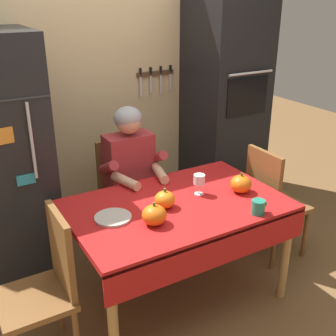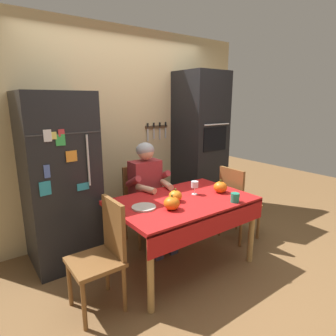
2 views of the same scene
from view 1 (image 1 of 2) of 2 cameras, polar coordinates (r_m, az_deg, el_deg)
name	(u,v)px [view 1 (image 1 of 2)]	position (r m, az deg, el deg)	size (l,w,h in m)	color
ground_plane	(183,302)	(3.10, 2.10, -17.77)	(10.00, 10.00, 0.00)	brown
back_wall_assembly	(106,83)	(3.65, -8.48, 11.34)	(3.70, 0.13, 2.60)	#D1B784
wall_oven	(224,106)	(3.89, 7.65, 8.34)	(0.60, 0.64, 2.10)	black
dining_table	(179,216)	(2.77, 1.44, -6.52)	(1.40, 0.90, 0.74)	tan
chair_behind_person	(124,191)	(3.45, -5.99, -3.12)	(0.40, 0.40, 0.93)	brown
seated_person	(133,174)	(3.20, -4.74, -0.78)	(0.47, 0.55, 1.25)	#38384C
chair_left_side	(47,283)	(2.52, -16.14, -14.84)	(0.40, 0.40, 0.93)	brown
chair_right_side	(271,199)	(3.39, 13.81, -4.14)	(0.40, 0.40, 0.93)	brown
coffee_mug	(258,207)	(2.66, 12.18, -5.20)	(0.11, 0.08, 0.09)	#237F66
wine_glass	(199,180)	(2.83, 4.26, -1.66)	(0.08, 0.08, 0.14)	white
pumpkin_large	(241,184)	(2.91, 9.88, -2.16)	(0.15, 0.15, 0.14)	orange
pumpkin_medium	(165,200)	(2.67, -0.44, -4.30)	(0.13, 0.13, 0.13)	orange
pumpkin_small	(154,215)	(2.49, -1.88, -6.40)	(0.15, 0.15, 0.14)	orange
serving_tray	(113,218)	(2.59, -7.48, -6.69)	(0.23, 0.23, 0.02)	#B7B2A8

